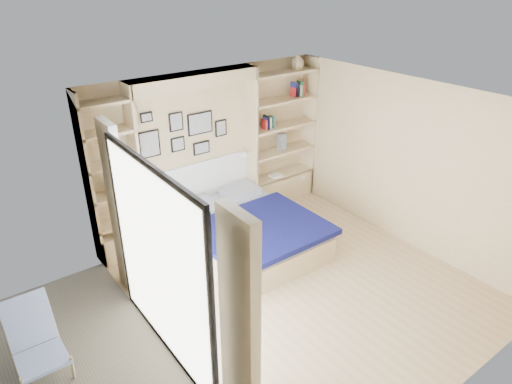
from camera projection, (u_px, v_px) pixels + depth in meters
ground at (300, 282)px, 6.18m from camera, size 4.50×4.50×0.00m
room_shell at (213, 180)px, 6.58m from camera, size 4.50×4.50×4.50m
bed at (246, 231)px, 6.84m from camera, size 1.78×2.19×1.07m
photo_gallery at (183, 133)px, 6.82m from camera, size 1.48×0.02×0.82m
reading_lamps at (201, 166)px, 6.96m from camera, size 1.92×0.12×0.15m
shelf_decor at (271, 112)px, 7.49m from camera, size 3.51×0.23×2.03m
deck_chair at (36, 341)px, 4.69m from camera, size 0.49×0.81×0.81m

